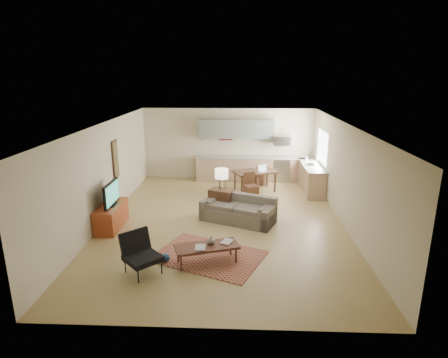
{
  "coord_description": "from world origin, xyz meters",
  "views": [
    {
      "loc": [
        0.42,
        -9.65,
        4.01
      ],
      "look_at": [
        0.0,
        0.3,
        1.15
      ],
      "focal_mm": 30.0,
      "sensor_mm": 36.0,
      "label": 1
    }
  ],
  "objects_px": {
    "armchair": "(143,254)",
    "console_table": "(222,202)",
    "sofa": "(238,209)",
    "dining_table": "(255,181)",
    "coffee_table": "(207,254)",
    "tv_credenza": "(111,216)"
  },
  "relations": [
    {
      "from": "sofa",
      "to": "coffee_table",
      "type": "xyz_separation_m",
      "value": [
        -0.65,
        -2.36,
        -0.16
      ]
    },
    {
      "from": "armchair",
      "to": "sofa",
      "type": "bearing_deg",
      "value": 12.25
    },
    {
      "from": "coffee_table",
      "to": "dining_table",
      "type": "relative_size",
      "value": 0.96
    },
    {
      "from": "sofa",
      "to": "tv_credenza",
      "type": "xyz_separation_m",
      "value": [
        -3.36,
        -0.54,
        -0.05
      ]
    },
    {
      "from": "coffee_table",
      "to": "dining_table",
      "type": "bearing_deg",
      "value": 58.3
    },
    {
      "from": "console_table",
      "to": "dining_table",
      "type": "relative_size",
      "value": 0.54
    },
    {
      "from": "coffee_table",
      "to": "tv_credenza",
      "type": "bearing_deg",
      "value": 127.81
    },
    {
      "from": "sofa",
      "to": "coffee_table",
      "type": "bearing_deg",
      "value": -82.03
    },
    {
      "from": "console_table",
      "to": "coffee_table",
      "type": "bearing_deg",
      "value": -71.19
    },
    {
      "from": "tv_credenza",
      "to": "console_table",
      "type": "relative_size",
      "value": 1.76
    },
    {
      "from": "sofa",
      "to": "tv_credenza",
      "type": "height_order",
      "value": "sofa"
    },
    {
      "from": "coffee_table",
      "to": "dining_table",
      "type": "xyz_separation_m",
      "value": [
        1.23,
        5.14,
        0.16
      ]
    },
    {
      "from": "tv_credenza",
      "to": "armchair",
      "type": "bearing_deg",
      "value": -58.28
    },
    {
      "from": "armchair",
      "to": "console_table",
      "type": "relative_size",
      "value": 1.11
    },
    {
      "from": "sofa",
      "to": "console_table",
      "type": "bearing_deg",
      "value": 157.38
    },
    {
      "from": "coffee_table",
      "to": "console_table",
      "type": "bearing_deg",
      "value": 68.08
    },
    {
      "from": "sofa",
      "to": "dining_table",
      "type": "height_order",
      "value": "sofa"
    },
    {
      "from": "armchair",
      "to": "console_table",
      "type": "bearing_deg",
      "value": 22.72
    },
    {
      "from": "tv_credenza",
      "to": "console_table",
      "type": "distance_m",
      "value": 3.07
    },
    {
      "from": "sofa",
      "to": "dining_table",
      "type": "bearing_deg",
      "value": 101.74
    },
    {
      "from": "dining_table",
      "to": "tv_credenza",
      "type": "bearing_deg",
      "value": -163.01
    },
    {
      "from": "tv_credenza",
      "to": "dining_table",
      "type": "bearing_deg",
      "value": 40.22
    }
  ]
}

